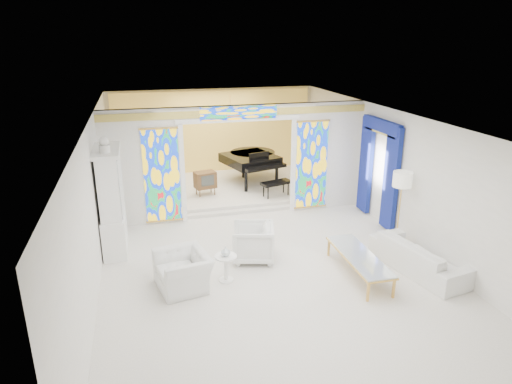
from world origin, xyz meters
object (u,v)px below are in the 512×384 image
object	(u,v)px
armchair_left	(183,271)
coffee_table	(359,257)
sofa	(419,256)
tv_console	(205,180)
china_cabinet	(112,202)
grand_piano	(252,159)
armchair_right	(253,242)

from	to	relation	value
armchair_left	coffee_table	xyz separation A→B (m)	(3.52, -0.44, 0.07)
sofa	tv_console	bearing A→B (deg)	23.04
china_cabinet	grand_piano	xyz separation A→B (m)	(4.17, 3.72, -0.23)
china_cabinet	sofa	bearing A→B (deg)	-23.14
china_cabinet	armchair_right	world-z (taller)	china_cabinet
sofa	coffee_table	xyz separation A→B (m)	(-1.32, 0.13, 0.09)
grand_piano	tv_console	size ratio (longest dim) A/B	4.39
sofa	china_cabinet	bearing A→B (deg)	55.81
armchair_right	coffee_table	world-z (taller)	armchair_right
china_cabinet	tv_console	distance (m)	3.78
sofa	grand_piano	world-z (taller)	grand_piano
china_cabinet	tv_console	world-z (taller)	china_cabinet
china_cabinet	armchair_left	world-z (taller)	china_cabinet
armchair_right	sofa	size ratio (longest dim) A/B	0.40
sofa	grand_piano	distance (m)	6.69
armchair_left	armchair_right	world-z (taller)	armchair_right
grand_piano	tv_console	xyz separation A→B (m)	(-1.67, -0.94, -0.30)
china_cabinet	sofa	xyz separation A→B (m)	(6.17, -2.63, -0.84)
armchair_right	coffee_table	xyz separation A→B (m)	(1.92, -1.23, 0.01)
coffee_table	grand_piano	xyz separation A→B (m)	(-0.67, 6.23, 0.52)
china_cabinet	tv_console	xyz separation A→B (m)	(2.50, 2.79, -0.53)
sofa	grand_piano	size ratio (longest dim) A/B	0.72
sofa	armchair_right	bearing A→B (deg)	56.20
armchair_right	grand_piano	xyz separation A→B (m)	(1.24, 5.00, 0.53)
grand_piano	sofa	bearing A→B (deg)	-89.02
coffee_table	armchair_right	bearing A→B (deg)	147.34
china_cabinet	tv_console	size ratio (longest dim) A/B	3.87
armchair_left	armchair_right	size ratio (longest dim) A/B	1.22
armchair_left	coffee_table	world-z (taller)	armchair_left
china_cabinet	armchair_left	bearing A→B (deg)	-57.38
sofa	tv_console	distance (m)	6.55
armchair_left	tv_console	world-z (taller)	tv_console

